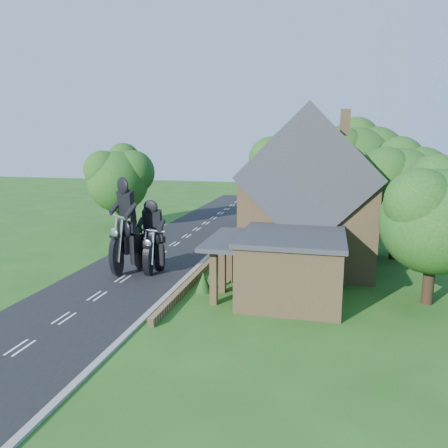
% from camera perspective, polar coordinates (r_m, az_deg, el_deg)
% --- Properties ---
extents(ground, '(120.00, 120.00, 0.00)m').
position_cam_1_polar(ground, '(26.88, -13.06, -7.00)').
color(ground, '#215016').
rests_on(ground, ground).
extents(road, '(7.00, 80.00, 0.02)m').
position_cam_1_polar(road, '(26.88, -13.06, -6.98)').
color(road, black).
rests_on(road, ground).
extents(kerb, '(0.30, 80.00, 0.12)m').
position_cam_1_polar(kerb, '(25.49, -5.63, -7.63)').
color(kerb, gray).
rests_on(kerb, ground).
extents(garden_wall, '(0.30, 22.00, 0.40)m').
position_cam_1_polar(garden_wall, '(29.83, -1.30, -4.51)').
color(garden_wall, olive).
rests_on(garden_wall, ground).
extents(house, '(9.54, 8.64, 10.24)m').
position_cam_1_polar(house, '(29.05, 11.09, 3.21)').
color(house, olive).
rests_on(house, ground).
extents(annex, '(7.05, 5.94, 3.44)m').
position_cam_1_polar(annex, '(22.96, 8.49, -5.34)').
color(annex, olive).
rests_on(annex, ground).
extents(tree_annex_side, '(5.64, 5.20, 7.48)m').
position_cam_1_polar(tree_annex_side, '(23.77, 26.63, 1.39)').
color(tree_annex_side, black).
rests_on(tree_annex_side, ground).
extents(tree_house_right, '(6.51, 6.00, 8.40)m').
position_cam_1_polar(tree_house_right, '(31.92, 22.52, 4.80)').
color(tree_house_right, black).
rests_on(tree_house_right, ground).
extents(tree_behind_house, '(7.81, 7.20, 10.08)m').
position_cam_1_polar(tree_behind_house, '(39.04, 17.36, 7.66)').
color(tree_behind_house, black).
rests_on(tree_behind_house, ground).
extents(tree_behind_left, '(6.94, 6.40, 9.16)m').
position_cam_1_polar(tree_behind_left, '(40.13, 8.56, 7.41)').
color(tree_behind_left, black).
rests_on(tree_behind_left, ground).
extents(tree_far_road, '(6.08, 5.60, 7.84)m').
position_cam_1_polar(tree_far_road, '(41.42, -13.17, 6.11)').
color(tree_far_road, black).
rests_on(tree_far_road, ground).
extents(shrub_a, '(0.90, 0.90, 1.10)m').
position_cam_1_polar(shrub_a, '(23.95, -2.68, -7.59)').
color(shrub_a, '#133711').
rests_on(shrub_a, ground).
extents(shrub_b, '(0.90, 0.90, 1.10)m').
position_cam_1_polar(shrub_b, '(26.24, -1.15, -5.90)').
color(shrub_b, '#133711').
rests_on(shrub_b, ground).
extents(shrub_c, '(0.90, 0.90, 1.10)m').
position_cam_1_polar(shrub_c, '(28.57, 0.13, -4.48)').
color(shrub_c, '#133711').
rests_on(shrub_c, ground).
extents(shrub_d, '(0.90, 0.90, 1.10)m').
position_cam_1_polar(shrub_d, '(33.30, 2.13, -2.24)').
color(shrub_d, '#133711').
rests_on(shrub_d, ground).
extents(shrub_e, '(0.90, 0.90, 1.10)m').
position_cam_1_polar(shrub_e, '(35.69, 2.93, -1.34)').
color(shrub_e, '#133711').
rests_on(shrub_e, ground).
extents(shrub_f, '(0.90, 0.90, 1.10)m').
position_cam_1_polar(shrub_f, '(38.10, 3.63, -0.55)').
color(shrub_f, '#133711').
rests_on(shrub_f, ground).
extents(motorcycle_lead, '(0.63, 1.52, 1.38)m').
position_cam_1_polar(motorcycle_lead, '(27.43, -9.14, -4.99)').
color(motorcycle_lead, black).
rests_on(motorcycle_lead, ground).
extents(motorcycle_follow, '(1.53, 1.85, 1.79)m').
position_cam_1_polar(motorcycle_follow, '(27.57, -12.30, -4.57)').
color(motorcycle_follow, black).
rests_on(motorcycle_follow, ground).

